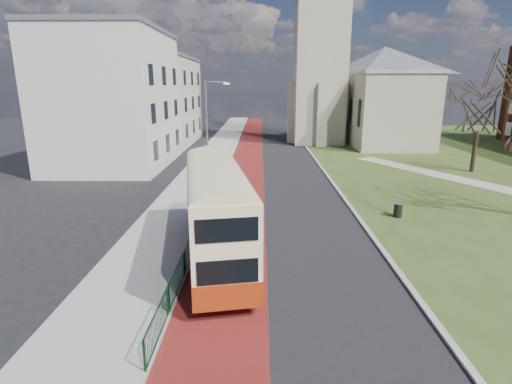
{
  "coord_description": "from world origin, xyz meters",
  "views": [
    {
      "loc": [
        0.2,
        -17.3,
        7.77
      ],
      "look_at": [
        -0.03,
        4.14,
        2.0
      ],
      "focal_mm": 28.0,
      "sensor_mm": 36.0,
      "label": 1
    }
  ],
  "objects_px": {
    "bus": "(216,209)",
    "litter_bin": "(398,210)",
    "streetlamp": "(209,122)",
    "winter_tree_far": "(482,99)"
  },
  "relations": [
    {
      "from": "streetlamp",
      "to": "bus",
      "type": "bearing_deg",
      "value": -82.02
    },
    {
      "from": "streetlamp",
      "to": "winter_tree_far",
      "type": "relative_size",
      "value": 0.85
    },
    {
      "from": "bus",
      "to": "streetlamp",
      "type": "bearing_deg",
      "value": 87.66
    },
    {
      "from": "streetlamp",
      "to": "bus",
      "type": "height_order",
      "value": "streetlamp"
    },
    {
      "from": "bus",
      "to": "winter_tree_far",
      "type": "bearing_deg",
      "value": 31.66
    },
    {
      "from": "bus",
      "to": "winter_tree_far",
      "type": "height_order",
      "value": "winter_tree_far"
    },
    {
      "from": "bus",
      "to": "litter_bin",
      "type": "relative_size",
      "value": 11.93
    },
    {
      "from": "streetlamp",
      "to": "winter_tree_far",
      "type": "height_order",
      "value": "winter_tree_far"
    },
    {
      "from": "streetlamp",
      "to": "bus",
      "type": "xyz_separation_m",
      "value": [
        2.58,
        -18.4,
        -2.14
      ]
    },
    {
      "from": "streetlamp",
      "to": "winter_tree_far",
      "type": "xyz_separation_m",
      "value": [
        24.03,
        0.9,
        1.99
      ]
    }
  ]
}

